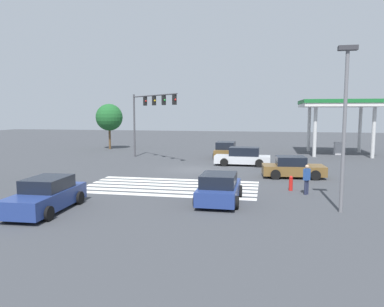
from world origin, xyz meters
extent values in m
plane|color=#3D3F44|center=(0.00, 0.00, 0.00)|extent=(116.81, 116.81, 0.00)
cube|color=silver|center=(0.00, -9.03, 0.00)|extent=(10.44, 0.60, 0.01)
cube|color=silver|center=(0.00, -8.08, 0.00)|extent=(10.44, 0.60, 0.01)
cube|color=silver|center=(0.00, -7.13, 0.00)|extent=(10.44, 0.60, 0.01)
cube|color=silver|center=(0.00, -6.18, 0.00)|extent=(10.44, 0.60, 0.01)
cube|color=silver|center=(0.00, -5.23, 0.00)|extent=(10.44, 0.60, 0.01)
cube|color=silver|center=(0.00, -4.28, 0.00)|extent=(10.44, 0.60, 0.01)
cylinder|color=#47474C|center=(-7.34, 7.34, 3.12)|extent=(0.18, 0.18, 6.23)
cylinder|color=#47474C|center=(-4.45, 4.45, 5.98)|extent=(5.87, 5.87, 0.12)
cube|color=black|center=(-5.61, 5.61, 5.51)|extent=(0.40, 0.40, 0.84)
sphere|color=red|center=(-5.49, 5.49, 5.51)|extent=(0.16, 0.16, 0.16)
cube|color=black|center=(-4.35, 4.35, 5.51)|extent=(0.40, 0.40, 0.84)
sphere|color=gold|center=(-4.24, 4.24, 5.51)|extent=(0.16, 0.16, 0.16)
cube|color=black|center=(-3.10, 3.10, 5.51)|extent=(0.40, 0.40, 0.84)
sphere|color=green|center=(-2.99, 2.99, 5.51)|extent=(0.16, 0.16, 0.16)
cube|color=black|center=(-1.84, 1.84, 5.51)|extent=(0.40, 0.40, 0.84)
sphere|color=red|center=(-1.73, 1.73, 5.51)|extent=(0.16, 0.16, 0.16)
cube|color=brown|center=(1.79, 8.17, 0.55)|extent=(1.91, 4.37, 0.74)
cube|color=black|center=(1.79, 7.83, 1.28)|extent=(1.72, 2.35, 0.70)
cylinder|color=black|center=(0.82, 9.53, 0.33)|extent=(0.22, 0.66, 0.66)
cylinder|color=black|center=(2.76, 9.52, 0.33)|extent=(0.22, 0.66, 0.66)
cylinder|color=black|center=(0.81, 6.82, 0.33)|extent=(0.22, 0.66, 0.66)
cylinder|color=black|center=(2.76, 6.82, 0.33)|extent=(0.22, 0.66, 0.66)
cube|color=navy|center=(-4.18, -13.18, 0.56)|extent=(2.00, 4.72, 0.78)
cube|color=black|center=(-4.19, -12.98, 1.24)|extent=(1.72, 2.31, 0.58)
cylinder|color=black|center=(-3.19, -14.58, 0.32)|extent=(0.25, 0.64, 0.64)
cylinder|color=black|center=(-5.04, -14.66, 0.32)|extent=(0.25, 0.64, 0.64)
cylinder|color=black|center=(-3.31, -11.70, 0.32)|extent=(0.25, 0.64, 0.64)
cylinder|color=black|center=(-5.16, -11.78, 0.32)|extent=(0.25, 0.64, 0.64)
cube|color=navy|center=(3.36, -9.85, 0.52)|extent=(1.88, 4.22, 0.70)
cube|color=black|center=(3.36, -10.19, 1.18)|extent=(1.69, 2.14, 0.62)
cylinder|color=black|center=(2.40, -8.55, 0.31)|extent=(0.22, 0.62, 0.62)
cylinder|color=black|center=(4.31, -8.54, 0.31)|extent=(0.22, 0.62, 0.62)
cylinder|color=black|center=(2.42, -11.16, 0.31)|extent=(0.22, 0.62, 0.62)
cylinder|color=black|center=(4.32, -11.15, 0.31)|extent=(0.22, 0.62, 0.62)
cube|color=brown|center=(7.51, -1.83, 0.51)|extent=(4.33, 2.25, 0.66)
cube|color=black|center=(7.32, -1.84, 1.15)|extent=(2.07, 1.88, 0.61)
cylinder|color=black|center=(8.73, -0.75, 0.33)|extent=(0.68, 0.27, 0.67)
cylinder|color=black|center=(8.88, -2.71, 0.33)|extent=(0.68, 0.27, 0.67)
cylinder|color=black|center=(6.14, -0.95, 0.33)|extent=(0.68, 0.27, 0.67)
cylinder|color=black|center=(6.30, -2.91, 0.33)|extent=(0.68, 0.27, 0.67)
cube|color=silver|center=(3.68, 3.39, 0.51)|extent=(4.65, 1.76, 0.64)
cube|color=black|center=(3.83, 3.39, 1.18)|extent=(2.47, 1.58, 0.72)
cylinder|color=black|center=(2.24, 2.51, 0.33)|extent=(0.67, 0.22, 0.67)
cylinder|color=black|center=(2.25, 4.29, 0.33)|extent=(0.67, 0.22, 0.67)
cylinder|color=black|center=(5.11, 2.49, 0.33)|extent=(0.67, 0.22, 0.67)
cylinder|color=black|center=(5.12, 4.27, 0.33)|extent=(0.67, 0.22, 0.67)
cube|color=silver|center=(13.14, 13.55, 5.20)|extent=(7.81, 7.81, 0.35)
cube|color=#196B2D|center=(13.14, 13.55, 5.56)|extent=(7.96, 7.96, 0.36)
cube|color=#B2B2B7|center=(13.14, 13.55, 0.65)|extent=(0.70, 1.10, 1.30)
cylinder|color=silver|center=(10.41, 10.82, 2.51)|extent=(0.36, 0.36, 5.03)
cylinder|color=silver|center=(15.87, 10.82, 2.51)|extent=(0.36, 0.36, 5.03)
cylinder|color=silver|center=(10.41, 16.28, 2.51)|extent=(0.36, 0.36, 5.03)
cylinder|color=silver|center=(15.87, 16.28, 2.51)|extent=(0.36, 0.36, 5.03)
cylinder|color=#232842|center=(7.79, -7.34, 0.40)|extent=(0.14, 0.14, 0.80)
cylinder|color=#232842|center=(7.90, -7.22, 0.40)|extent=(0.14, 0.14, 0.80)
cube|color=#284C93|center=(7.85, -7.28, 1.12)|extent=(0.41, 0.41, 0.63)
sphere|color=tan|center=(7.85, -7.28, 1.54)|extent=(0.22, 0.22, 0.22)
cylinder|color=slate|center=(8.99, -10.78, 3.58)|extent=(0.16, 0.16, 7.16)
cube|color=#333338|center=(8.99, -10.78, 7.26)|extent=(0.80, 0.36, 0.20)
cylinder|color=brown|center=(-13.03, 14.24, 1.24)|extent=(0.26, 0.26, 2.48)
sphere|color=#1E5B28|center=(-13.03, 14.24, 3.85)|extent=(3.22, 3.22, 3.22)
cylinder|color=red|center=(7.07, -6.39, 0.35)|extent=(0.22, 0.22, 0.70)
sphere|color=red|center=(7.07, -6.39, 0.76)|extent=(0.20, 0.20, 0.20)
camera|label=1|loc=(5.62, -28.27, 4.52)|focal=35.00mm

